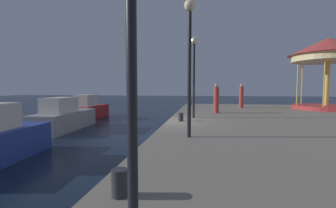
% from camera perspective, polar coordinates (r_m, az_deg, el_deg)
% --- Properties ---
extents(ground_plane, '(120.00, 120.00, 0.00)m').
position_cam_1_polar(ground_plane, '(11.34, -0.08, -8.11)').
color(ground_plane, black).
extents(quay_dock, '(14.57, 24.40, 0.80)m').
position_cam_1_polar(quay_dock, '(12.46, 35.44, -5.89)').
color(quay_dock, gray).
rests_on(quay_dock, ground).
extents(motorboat_red, '(1.71, 4.17, 1.87)m').
position_cam_1_polar(motorboat_red, '(19.15, -19.25, -1.26)').
color(motorboat_red, maroon).
rests_on(motorboat_red, ground).
extents(motorboat_grey, '(1.85, 4.73, 1.86)m').
position_cam_1_polar(motorboat_grey, '(14.39, -24.50, -3.06)').
color(motorboat_grey, gray).
rests_on(motorboat_grey, ground).
extents(carousel, '(5.35, 5.35, 5.25)m').
position_cam_1_polar(carousel, '(20.75, 35.04, 9.71)').
color(carousel, '#B23333').
rests_on(carousel, quay_dock).
extents(lamp_post_mid_promenade, '(0.36, 0.36, 4.32)m').
position_cam_1_polar(lamp_post_mid_promenade, '(7.44, 5.39, 14.62)').
color(lamp_post_mid_promenade, black).
rests_on(lamp_post_mid_promenade, quay_dock).
extents(lamp_post_far_end, '(0.36, 0.36, 4.23)m').
position_cam_1_polar(lamp_post_far_end, '(12.26, 6.49, 10.14)').
color(lamp_post_far_end, black).
rests_on(lamp_post_far_end, quay_dock).
extents(bollard_north, '(0.24, 0.24, 0.40)m').
position_cam_1_polar(bollard_north, '(3.58, -11.97, -18.66)').
color(bollard_north, '#2D2D33').
rests_on(bollard_north, quay_dock).
extents(bollard_center, '(0.24, 0.24, 0.40)m').
position_cam_1_polar(bollard_center, '(20.54, 5.53, 0.12)').
color(bollard_center, '#2D2D33').
rests_on(bollard_center, quay_dock).
extents(bollard_south, '(0.24, 0.24, 0.40)m').
position_cam_1_polar(bollard_south, '(10.96, 3.22, -3.23)').
color(bollard_south, '#2D2D33').
rests_on(bollard_south, quay_dock).
extents(person_far_corner, '(0.34, 0.34, 1.88)m').
position_cam_1_polar(person_far_corner, '(14.79, 11.94, 1.21)').
color(person_far_corner, '#B23833').
rests_on(person_far_corner, quay_dock).
extents(person_near_carousel, '(0.34, 0.34, 1.92)m').
position_cam_1_polar(person_near_carousel, '(19.17, 17.79, 1.78)').
color(person_near_carousel, '#B23833').
rests_on(person_near_carousel, quay_dock).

